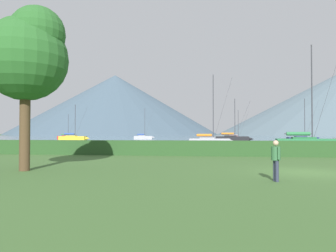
% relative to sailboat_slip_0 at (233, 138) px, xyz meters
% --- Properties ---
extents(ground_plane, '(1000.00, 1000.00, 0.00)m').
position_rel_sailboat_slip_0_xyz_m(ground_plane, '(-0.22, -57.93, -0.70)').
color(ground_plane, '#3D602D').
extents(harbor_water, '(320.00, 246.00, 0.00)m').
position_rel_sailboat_slip_0_xyz_m(harbor_water, '(-0.22, 79.07, -0.70)').
color(harbor_water, slate).
rests_on(harbor_water, ground_plane).
extents(hedge_line, '(80.00, 1.20, 1.29)m').
position_rel_sailboat_slip_0_xyz_m(hedge_line, '(-0.22, -46.93, -0.05)').
color(hedge_line, '#284C23').
rests_on(hedge_line, ground_plane).
extents(sailboat_slip_0, '(8.56, 2.99, 9.79)m').
position_rel_sailboat_slip_0_xyz_m(sailboat_slip_0, '(0.00, 0.00, 0.00)').
color(sailboat_slip_0, black).
rests_on(sailboat_slip_0, harbor_water).
extents(sailboat_slip_1, '(6.76, 2.02, 8.12)m').
position_rel_sailboat_slip_0_xyz_m(sailboat_slip_1, '(-52.20, 26.18, -0.14)').
color(sailboat_slip_1, red).
rests_on(sailboat_slip_1, harbor_water).
extents(sailboat_slip_3, '(7.51, 2.68, 9.58)m').
position_rel_sailboat_slip_0_xyz_m(sailboat_slip_3, '(15.27, -0.18, -0.08)').
color(sailboat_slip_3, navy).
rests_on(sailboat_slip_3, harbor_water).
extents(sailboat_slip_4, '(6.98, 2.52, 10.12)m').
position_rel_sailboat_slip_0_xyz_m(sailboat_slip_4, '(-26.97, 29.11, -0.11)').
color(sailboat_slip_4, '#9E9EA3').
rests_on(sailboat_slip_4, harbor_water).
extents(sailboat_slip_7, '(8.88, 3.16, 13.39)m').
position_rel_sailboat_slip_0_xyz_m(sailboat_slip_7, '(7.52, -31.07, 0.05)').
color(sailboat_slip_7, '#236B38').
rests_on(sailboat_slip_7, harbor_water).
extents(sailboat_slip_9, '(6.63, 2.01, 7.94)m').
position_rel_sailboat_slip_0_xyz_m(sailboat_slip_9, '(1.80, 11.36, -0.15)').
color(sailboat_slip_9, red).
rests_on(sailboat_slip_9, harbor_water).
extents(sailboat_slip_10, '(8.02, 2.78, 9.34)m').
position_rel_sailboat_slip_0_xyz_m(sailboat_slip_10, '(-40.45, 4.83, -0.04)').
color(sailboat_slip_10, gold).
rests_on(sailboat_slip_10, harbor_water).
extents(sailboat_slip_12, '(7.65, 2.87, 11.52)m').
position_rel_sailboat_slip_0_xyz_m(sailboat_slip_12, '(-4.98, -21.63, -0.05)').
color(sailboat_slip_12, '#9E9EA3').
rests_on(sailboat_slip_12, harbor_water).
extents(person_standing_walker, '(0.36, 0.55, 1.65)m').
position_rel_sailboat_slip_0_xyz_m(person_standing_walker, '(-2.33, -61.21, 0.28)').
color(person_standing_walker, '#2D3347').
rests_on(person_standing_walker, ground_plane).
extents(park_tree, '(4.32, 4.32, 8.48)m').
position_rel_sailboat_slip_0_xyz_m(park_tree, '(-14.27, -59.16, 5.32)').
color(park_tree, '#4C3823').
rests_on(park_tree, ground_plane).
extents(distant_hill_central_peak, '(213.81, 213.81, 62.64)m').
position_rel_sailboat_slip_0_xyz_m(distant_hill_central_peak, '(-104.74, 250.67, 30.62)').
color(distant_hill_central_peak, '#425666').
rests_on(distant_hill_central_peak, ground_plane).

